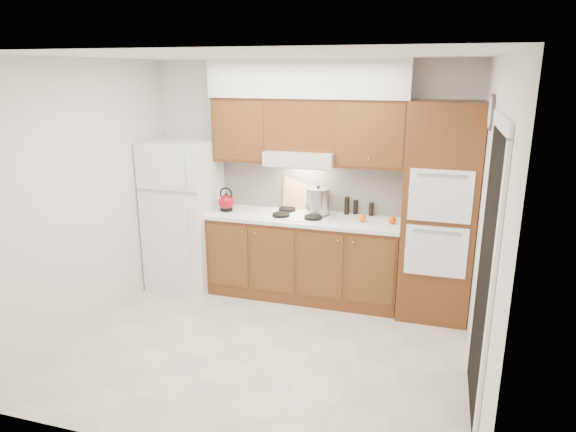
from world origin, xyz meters
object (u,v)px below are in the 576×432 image
Objects in this scene: fridge at (184,214)px; kettle at (226,202)px; stock_pot at (318,201)px; oven_cabinet at (439,213)px.

fridge is 9.63× the size of kettle.
fridge reaches higher than stock_pot.
stock_pot is (1.57, 0.12, 0.25)m from fridge.
kettle is at bearing -174.37° from stock_pot.
fridge is at bearing -179.30° from oven_cabinet.
oven_cabinet is (2.85, 0.03, 0.24)m from fridge.
stock_pot is at bearing 19.74° from kettle.
kettle is (0.53, 0.02, 0.18)m from fridge.
oven_cabinet is 8.06× the size of stock_pot.
stock_pot reaches higher than kettle.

